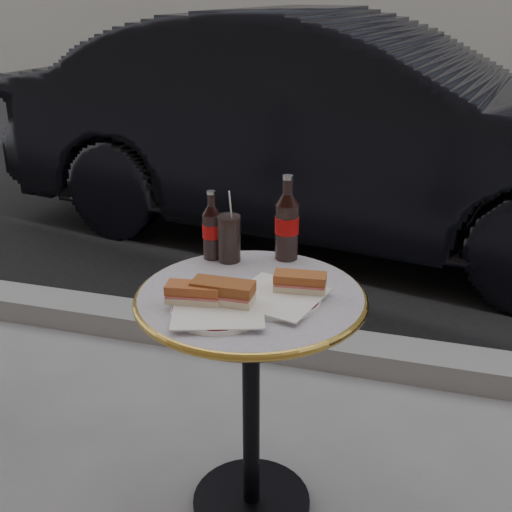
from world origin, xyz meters
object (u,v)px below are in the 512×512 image
(cola_bottle_left, at_px, (212,225))
(cola_glass, at_px, (229,238))
(plate_left, at_px, (218,311))
(plate_right, at_px, (277,299))
(cola_bottle_right, at_px, (287,218))
(bistro_table, at_px, (251,408))
(parked_car, at_px, (341,130))

(cola_bottle_left, xyz_separation_m, cola_glass, (0.06, -0.01, -0.03))
(plate_left, distance_m, cola_bottle_left, 0.37)
(plate_right, relative_size, cola_bottle_right, 0.88)
(bistro_table, distance_m, cola_bottle_right, 0.56)
(plate_right, bearing_deg, bistro_table, 163.15)
(cola_glass, bearing_deg, bistro_table, -57.22)
(cola_bottle_left, bearing_deg, cola_glass, -7.64)
(bistro_table, relative_size, parked_car, 0.18)
(cola_glass, height_order, parked_car, parked_car)
(plate_right, distance_m, cola_glass, 0.31)
(cola_bottle_left, bearing_deg, bistro_table, -48.20)
(plate_left, bearing_deg, parked_car, 92.41)
(cola_bottle_left, height_order, cola_glass, cola_bottle_left)
(cola_glass, bearing_deg, plate_right, -46.86)
(plate_left, bearing_deg, bistro_table, 70.77)
(plate_right, height_order, parked_car, parked_car)
(plate_left, bearing_deg, plate_right, 40.31)
(cola_bottle_left, relative_size, cola_bottle_right, 0.82)
(bistro_table, height_order, cola_bottle_right, cola_bottle_right)
(cola_glass, bearing_deg, cola_bottle_left, 172.36)
(cola_bottle_left, height_order, parked_car, parked_car)
(bistro_table, bearing_deg, plate_left, -109.23)
(bistro_table, bearing_deg, cola_bottle_right, 82.72)
(plate_right, bearing_deg, cola_glass, 133.14)
(plate_right, bearing_deg, cola_bottle_right, 99.25)
(bistro_table, distance_m, cola_bottle_left, 0.54)
(bistro_table, bearing_deg, cola_glass, 122.78)
(cola_bottle_right, relative_size, cola_glass, 1.81)
(plate_right, bearing_deg, parked_car, 95.43)
(plate_left, xyz_separation_m, plate_right, (0.12, 0.11, -0.00))
(cola_bottle_right, bearing_deg, plate_left, -101.39)
(plate_left, relative_size, cola_glass, 1.67)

